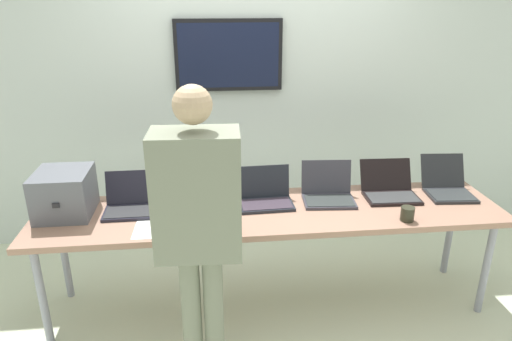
# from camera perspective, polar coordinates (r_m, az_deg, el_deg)

# --- Properties ---
(ground) EXTENTS (8.00, 8.00, 0.04)m
(ground) POSITION_cam_1_polar(r_m,az_deg,el_deg) (3.52, 1.64, -16.23)
(ground) COLOR beige
(back_wall) EXTENTS (8.00, 0.11, 2.61)m
(back_wall) POSITION_cam_1_polar(r_m,az_deg,el_deg) (4.00, -0.47, 9.55)
(back_wall) COLOR silver
(back_wall) RESTS_ON ground
(workbench) EXTENTS (3.12, 0.70, 0.75)m
(workbench) POSITION_cam_1_polar(r_m,az_deg,el_deg) (3.13, 1.78, -5.63)
(workbench) COLOR #9B725E
(workbench) RESTS_ON ground
(equipment_box) EXTENTS (0.34, 0.38, 0.29)m
(equipment_box) POSITION_cam_1_polar(r_m,az_deg,el_deg) (3.25, -22.55, -2.58)
(equipment_box) COLOR #595C67
(equipment_box) RESTS_ON workbench
(laptop_station_0) EXTENTS (0.34, 0.30, 0.24)m
(laptop_station_0) POSITION_cam_1_polar(r_m,az_deg,el_deg) (3.19, -15.23, -3.82)
(laptop_station_0) COLOR #201F2D
(laptop_station_0) RESTS_ON workbench
(laptop_station_1) EXTENTS (0.34, 0.28, 0.24)m
(laptop_station_1) POSITION_cam_1_polar(r_m,az_deg,el_deg) (3.17, -7.37, -3.41)
(laptop_station_1) COLOR #AFB2B3
(laptop_station_1) RESTS_ON workbench
(laptop_station_2) EXTENTS (0.38, 0.28, 0.24)m
(laptop_station_2) POSITION_cam_1_polar(r_m,az_deg,el_deg) (3.18, 1.12, -3.11)
(laptop_station_2) COLOR #1E222B
(laptop_station_2) RESTS_ON workbench
(laptop_station_3) EXTENTS (0.37, 0.32, 0.25)m
(laptop_station_3) POSITION_cam_1_polar(r_m,az_deg,el_deg) (3.28, 8.85, -2.59)
(laptop_station_3) COLOR #363540
(laptop_station_3) RESTS_ON workbench
(laptop_station_4) EXTENTS (0.38, 0.35, 0.23)m
(laptop_station_4) POSITION_cam_1_polar(r_m,az_deg,el_deg) (3.43, 16.13, -2.18)
(laptop_station_4) COLOR black
(laptop_station_4) RESTS_ON workbench
(laptop_station_5) EXTENTS (0.34, 0.39, 0.25)m
(laptop_station_5) POSITION_cam_1_polar(r_m,az_deg,el_deg) (3.61, 22.51, -1.75)
(laptop_station_5) COLOR #24262A
(laptop_station_5) RESTS_ON workbench
(person) EXTENTS (0.45, 0.60, 1.72)m
(person) POSITION_cam_1_polar(r_m,az_deg,el_deg) (2.40, -7.16, -5.53)
(person) COLOR gray
(person) RESTS_ON ground
(coffee_mug) EXTENTS (0.09, 0.09, 0.09)m
(coffee_mug) POSITION_cam_1_polar(r_m,az_deg,el_deg) (3.10, 18.16, -5.10)
(coffee_mug) COLOR #2C2C1F
(coffee_mug) RESTS_ON workbench
(paper_sheet) EXTENTS (0.22, 0.30, 0.00)m
(paper_sheet) POSITION_cam_1_polar(r_m,az_deg,el_deg) (2.96, -12.72, -6.85)
(paper_sheet) COLOR white
(paper_sheet) RESTS_ON workbench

